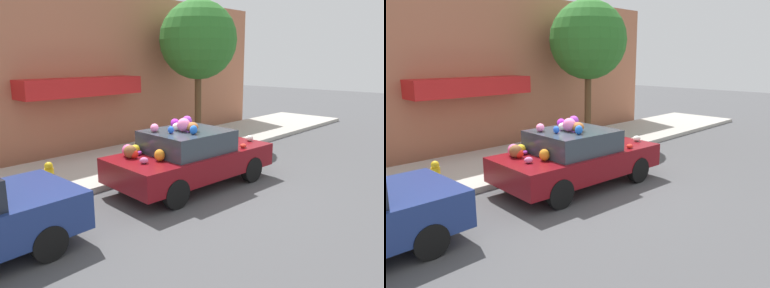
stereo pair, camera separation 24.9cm
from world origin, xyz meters
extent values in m
plane|color=#4C4C4F|center=(0.00, 0.00, 0.00)|extent=(60.00, 60.00, 0.00)
cube|color=#B2ADA3|center=(0.00, 2.70, 0.07)|extent=(24.00, 3.20, 0.14)
cube|color=#B26B4C|center=(0.00, 4.95, 2.60)|extent=(18.00, 0.30, 5.21)
cube|color=red|center=(-0.19, 4.35, 2.18)|extent=(3.92, 0.90, 0.55)
cylinder|color=brown|center=(3.82, 3.15, 1.42)|extent=(0.24, 0.24, 2.56)
sphere|color=#2D7228|center=(3.82, 3.15, 3.67)|extent=(2.77, 2.77, 2.77)
cylinder|color=gold|center=(-2.80, 1.54, 0.42)|extent=(0.20, 0.20, 0.55)
sphere|color=gold|center=(-2.80, 1.54, 0.75)|extent=(0.18, 0.18, 0.18)
cube|color=maroon|center=(0.00, -0.10, 0.60)|extent=(4.17, 2.07, 0.56)
cube|color=#333D47|center=(-0.16, -0.09, 1.13)|extent=(1.92, 1.72, 0.50)
cylinder|color=black|center=(1.31, 0.67, 0.32)|extent=(0.65, 0.22, 0.64)
cylinder|color=black|center=(1.21, -1.02, 0.32)|extent=(0.65, 0.22, 0.64)
cylinder|color=black|center=(-1.21, 0.82, 0.32)|extent=(0.65, 0.22, 0.64)
cylinder|color=black|center=(-1.31, -0.87, 0.32)|extent=(0.65, 0.22, 0.64)
sphere|color=pink|center=(-1.39, 0.57, 1.01)|extent=(0.34, 0.34, 0.27)
sphere|color=pink|center=(-0.32, -0.14, 1.54)|extent=(0.39, 0.39, 0.31)
sphere|color=black|center=(0.91, -0.20, 1.02)|extent=(0.35, 0.35, 0.28)
ellipsoid|color=red|center=(1.04, -0.86, 0.93)|extent=(0.19, 0.19, 0.10)
sphere|color=purple|center=(0.32, 0.36, 1.51)|extent=(0.31, 0.31, 0.25)
ellipsoid|color=orange|center=(-1.18, -0.25, 1.01)|extent=(0.23, 0.24, 0.26)
ellipsoid|color=pink|center=(-0.80, 0.34, 1.48)|extent=(0.31, 0.30, 0.19)
sphere|color=olive|center=(0.85, -0.03, 1.03)|extent=(0.42, 0.42, 0.31)
sphere|color=orange|center=(0.94, 0.00, 1.03)|extent=(0.43, 0.43, 0.31)
sphere|color=brown|center=(-1.46, 0.40, 1.02)|extent=(0.40, 0.40, 0.29)
sphere|color=yellow|center=(-1.18, 0.59, 0.99)|extent=(0.25, 0.25, 0.22)
ellipsoid|color=pink|center=(-1.55, -0.17, 0.94)|extent=(0.23, 0.22, 0.13)
ellipsoid|color=white|center=(-0.33, 0.05, 1.48)|extent=(0.28, 0.31, 0.19)
ellipsoid|color=green|center=(0.86, 0.19, 0.95)|extent=(0.15, 0.14, 0.15)
sphere|color=red|center=(-1.42, 0.32, 0.98)|extent=(0.28, 0.28, 0.20)
ellipsoid|color=#965529|center=(-0.21, -0.29, 1.49)|extent=(0.42, 0.42, 0.22)
ellipsoid|color=blue|center=(-0.40, -0.52, 1.48)|extent=(0.19, 0.16, 0.20)
ellipsoid|color=orange|center=(1.58, 0.01, 0.95)|extent=(0.11, 0.13, 0.15)
ellipsoid|color=blue|center=(-0.68, -0.08, 1.46)|extent=(0.18, 0.20, 0.16)
sphere|color=pink|center=(1.75, 0.38, 0.95)|extent=(0.20, 0.20, 0.14)
ellipsoid|color=#AE27C3|center=(-0.11, 0.36, 1.49)|extent=(0.27, 0.28, 0.22)
ellipsoid|color=white|center=(1.79, -0.53, 0.95)|extent=(0.26, 0.25, 0.15)
ellipsoid|color=#B036B4|center=(-1.18, 0.49, 0.93)|extent=(0.22, 0.21, 0.10)
ellipsoid|color=green|center=(1.59, 0.11, 0.98)|extent=(0.23, 0.23, 0.20)
cylinder|color=black|center=(-4.07, 0.76, 0.29)|extent=(0.58, 0.18, 0.57)
cylinder|color=black|center=(-4.05, -0.90, 0.29)|extent=(0.58, 0.18, 0.57)
camera|label=1|loc=(-6.39, -6.04, 3.02)|focal=35.00mm
camera|label=2|loc=(-6.21, -6.22, 3.02)|focal=35.00mm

